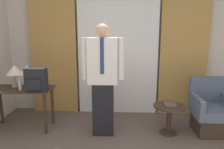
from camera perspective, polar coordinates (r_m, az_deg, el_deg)
The scene contains 13 objects.
wall_back at distance 4.50m, azimuth 1.57°, elevation 7.17°, with size 10.00×0.06×2.70m.
curtain_sheer_center at distance 4.37m, azimuth 1.53°, elevation 6.24°, with size 1.59×0.06×2.58m.
curtain_drape_left at distance 4.59m, azimuth -15.07°, elevation 6.10°, with size 0.94×0.06×2.58m.
curtain_drape_right at distance 4.54m, azimuth 18.29°, elevation 5.86°, with size 0.94×0.06×2.58m.
desk at distance 4.08m, azimuth -22.77°, elevation -5.01°, with size 1.08×0.51×0.72m.
table_lamp_left at distance 4.12m, azimuth -24.12°, elevation 0.92°, with size 0.28×0.28×0.39m.
table_lamp_right at distance 4.02m, azimuth -21.23°, elevation 0.91°, with size 0.28×0.28×0.39m.
bottle_near_edge at distance 3.92m, azimuth -22.86°, elevation -2.67°, with size 0.06×0.06×0.18m.
backpack at distance 3.75m, azimuth -19.21°, elevation -1.31°, with size 0.33×0.22×0.38m.
person at distance 3.45m, azimuth -2.42°, elevation -0.59°, with size 0.67×0.22×1.80m.
armchair at distance 4.08m, azimuth 24.31°, elevation -9.03°, with size 0.61×0.64×0.91m.
side_table at distance 3.79m, azimuth 14.68°, elevation -10.05°, with size 0.52×0.52×0.49m.
book at distance 3.74m, azimuth 14.87°, elevation -7.57°, with size 0.20×0.22×0.03m.
Camera 1 is at (0.08, -1.51, 1.73)m, focal length 35.00 mm.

